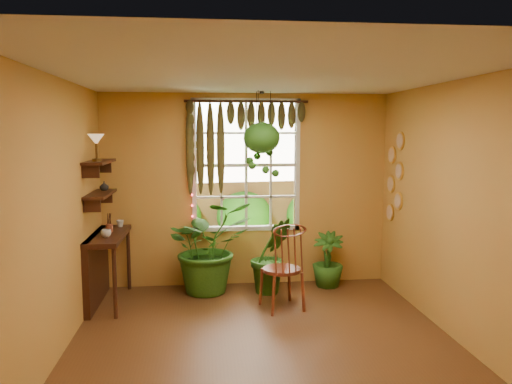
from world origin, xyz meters
TOP-DOWN VIEW (x-y plane):
  - floor at (0.00, 0.00)m, footprint 4.50×4.50m
  - ceiling at (0.00, 0.00)m, footprint 4.50×4.50m
  - wall_back at (0.00, 2.25)m, footprint 4.00×0.00m
  - wall_left at (-2.00, 0.00)m, footprint 0.00×4.50m
  - wall_right at (2.00, 0.00)m, footprint 0.00×4.50m
  - window at (0.00, 2.28)m, footprint 1.52×0.10m
  - valance_vine at (-0.08, 2.16)m, footprint 1.70×0.12m
  - string_lights at (-0.76, 2.19)m, footprint 0.03×0.03m
  - wall_plates at (1.98, 1.79)m, footprint 0.04×0.32m
  - counter_ledge at (-1.91, 1.60)m, footprint 0.40×1.20m
  - shelf_lower at (-1.88, 1.60)m, footprint 0.25×0.90m
  - shelf_upper at (-1.88, 1.60)m, footprint 0.25×0.90m
  - backyard at (0.24, 6.87)m, footprint 14.00×10.00m
  - windsor_chair at (0.35, 1.15)m, footprint 0.57×0.59m
  - potted_plant_left at (-0.54, 1.92)m, footprint 1.38×1.28m
  - potted_plant_mid at (0.30, 1.80)m, footprint 0.65×0.57m
  - potted_plant_right at (1.12, 1.99)m, footprint 0.52×0.52m
  - hanging_basket at (0.17, 1.90)m, footprint 0.48×0.48m
  - cup_a at (-1.78, 1.37)m, footprint 0.14×0.14m
  - cup_b at (-1.72, 2.03)m, footprint 0.10×0.10m
  - brush_jar at (-1.80, 1.69)m, footprint 0.08×0.08m
  - shelf_vase at (-1.87, 1.82)m, footprint 0.13×0.13m
  - tiffany_lamp at (-1.86, 1.39)m, footprint 0.20×0.20m

SIDE VIEW (x-z plane):
  - floor at x=0.00m, z-range 0.00..0.00m
  - windsor_chair at x=0.35m, z-range -0.26..0.98m
  - potted_plant_right at x=1.12m, z-range 0.00..0.77m
  - potted_plant_mid at x=0.30m, z-range 0.00..1.03m
  - counter_ledge at x=-1.91m, z-range 0.10..1.00m
  - potted_plant_left at x=-0.54m, z-range 0.00..1.27m
  - cup_b at x=-1.72m, z-range 0.90..0.99m
  - cup_a at x=-1.78m, z-range 0.90..0.99m
  - brush_jar at x=-1.80m, z-range 0.87..1.18m
  - backyard at x=0.24m, z-range -4.72..7.28m
  - wall_back at x=0.00m, z-range -0.65..3.35m
  - wall_left at x=-2.00m, z-range -0.90..3.60m
  - wall_right at x=2.00m, z-range -0.90..3.60m
  - shelf_lower at x=-1.88m, z-range 1.38..1.42m
  - shelf_vase at x=-1.87m, z-range 1.42..1.54m
  - wall_plates at x=1.98m, z-range 1.00..2.10m
  - window at x=0.00m, z-range 0.77..2.63m
  - string_lights at x=-0.76m, z-range 0.98..2.52m
  - shelf_upper at x=-1.88m, z-range 1.78..1.82m
  - hanging_basket at x=0.17m, z-range 1.46..2.61m
  - tiffany_lamp at x=-1.86m, z-range 1.89..2.22m
  - valance_vine at x=-0.08m, z-range 1.73..2.83m
  - ceiling at x=0.00m, z-range 2.70..2.70m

